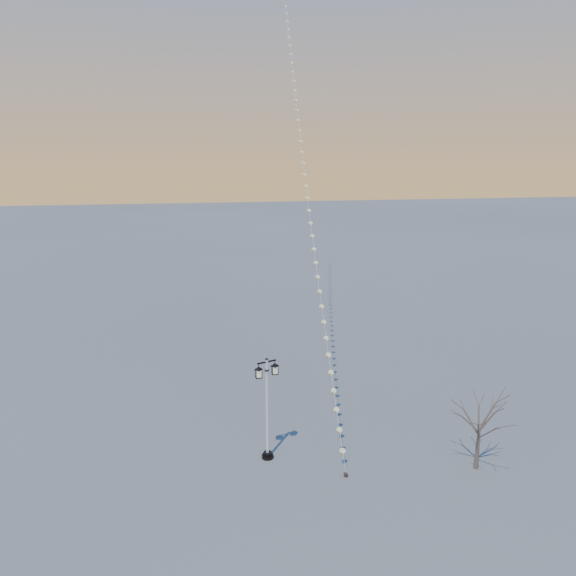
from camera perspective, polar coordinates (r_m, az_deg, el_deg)
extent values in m
plane|color=#5F6060|center=(29.49, 5.15, -19.01)|extent=(300.00, 300.00, 0.00)
cylinder|color=black|center=(31.34, -2.07, -16.61)|extent=(0.63, 0.63, 0.18)
cylinder|color=black|center=(31.25, -2.07, -16.35)|extent=(0.45, 0.45, 0.16)
cylinder|color=white|center=(29.98, -2.12, -11.86)|extent=(0.15, 0.15, 5.27)
cylinder|color=black|center=(29.16, -2.16, -8.28)|extent=(0.22, 0.22, 0.07)
cube|color=black|center=(28.99, -2.16, -7.46)|extent=(1.02, 0.44, 0.07)
sphere|color=black|center=(28.94, -2.17, -7.22)|extent=(0.16, 0.16, 0.16)
pyramid|color=black|center=(28.85, -2.99, -7.94)|extent=(0.49, 0.49, 0.16)
cube|color=beige|center=(28.98, -2.98, -8.58)|extent=(0.29, 0.29, 0.38)
cube|color=black|center=(29.06, -2.98, -8.97)|extent=(0.34, 0.34, 0.04)
pyramid|color=black|center=(29.26, -1.34, -7.60)|extent=(0.49, 0.49, 0.16)
cube|color=beige|center=(29.39, -1.34, -8.23)|extent=(0.29, 0.29, 0.38)
cube|color=black|center=(29.47, -1.34, -8.62)|extent=(0.34, 0.34, 0.04)
cone|color=brown|center=(31.46, 18.58, -15.10)|extent=(0.27, 0.27, 2.25)
cylinder|color=#2E2118|center=(29.95, 5.86, -18.24)|extent=(0.20, 0.20, 0.20)
cylinder|color=black|center=(29.94, 5.86, -18.20)|extent=(0.03, 0.03, 0.25)
cone|color=orange|center=(44.53, 1.69, 13.19)|extent=(0.08, 0.08, 0.28)
cylinder|color=white|center=(29.70, 5.88, -17.43)|extent=(0.02, 0.02, 0.79)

